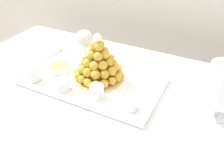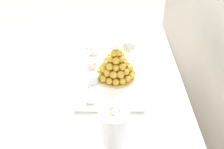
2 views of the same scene
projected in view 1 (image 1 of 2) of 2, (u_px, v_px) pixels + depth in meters
buffet_table at (122, 113)px, 1.00m from camera, size 1.64×0.86×0.76m
serving_tray at (92, 81)px, 1.04m from camera, size 0.59×0.34×0.02m
croquembouche at (98, 62)px, 1.01m from camera, size 0.22×0.22×0.21m
dessert_cup_left at (34, 74)px, 1.03m from camera, size 0.06×0.06×0.06m
dessert_cup_mid_left at (63, 85)px, 0.97m from camera, size 0.06×0.06×0.05m
dessert_cup_centre at (97, 92)px, 0.93m from camera, size 0.06×0.06×0.05m
dessert_cup_mid_right at (131, 103)px, 0.87m from camera, size 0.05×0.05×0.05m
creme_brulee_ramekin at (59, 67)px, 1.10m from camera, size 0.10×0.10×0.02m
macaron_goblet at (223, 85)px, 0.80m from camera, size 0.11×0.11×0.22m
wine_glass at (84, 40)px, 1.09m from camera, size 0.08×0.08×0.18m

